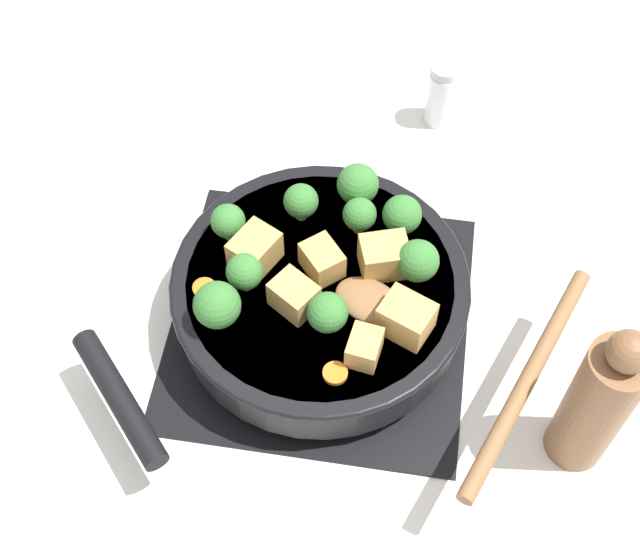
# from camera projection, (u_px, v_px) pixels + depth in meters

# --- Properties ---
(ground_plane) EXTENTS (2.40, 2.40, 0.00)m
(ground_plane) POSITION_uv_depth(u_px,v_px,m) (320.00, 322.00, 0.95)
(ground_plane) COLOR white
(front_burner_grate) EXTENTS (0.31, 0.31, 0.03)m
(front_burner_grate) POSITION_uv_depth(u_px,v_px,m) (320.00, 316.00, 0.94)
(front_burner_grate) COLOR black
(front_burner_grate) RESTS_ON ground_plane
(skillet_pan) EXTENTS (0.36, 0.38, 0.05)m
(skillet_pan) POSITION_uv_depth(u_px,v_px,m) (318.00, 294.00, 0.90)
(skillet_pan) COLOR black
(skillet_pan) RESTS_ON front_burner_grate
(wooden_spoon) EXTENTS (0.25, 0.25, 0.02)m
(wooden_spoon) POSITION_uv_depth(u_px,v_px,m) (461.00, 347.00, 0.83)
(wooden_spoon) COLOR brown
(wooden_spoon) RESTS_ON skillet_pan
(tofu_cube_center_large) EXTENTS (0.05, 0.05, 0.03)m
(tofu_cube_center_large) POSITION_uv_depth(u_px,v_px,m) (318.00, 260.00, 0.87)
(tofu_cube_center_large) COLOR tan
(tofu_cube_center_large) RESTS_ON skillet_pan
(tofu_cube_near_handle) EXTENTS (0.06, 0.05, 0.04)m
(tofu_cube_near_handle) POSITION_uv_depth(u_px,v_px,m) (255.00, 251.00, 0.88)
(tofu_cube_near_handle) COLOR tan
(tofu_cube_near_handle) RESTS_ON skillet_pan
(tofu_cube_east_chunk) EXTENTS (0.05, 0.06, 0.04)m
(tofu_cube_east_chunk) POSITION_uv_depth(u_px,v_px,m) (406.00, 318.00, 0.83)
(tofu_cube_east_chunk) COLOR tan
(tofu_cube_east_chunk) RESTS_ON skillet_pan
(tofu_cube_west_chunk) EXTENTS (0.05, 0.05, 0.03)m
(tofu_cube_west_chunk) POSITION_uv_depth(u_px,v_px,m) (294.00, 296.00, 0.85)
(tofu_cube_west_chunk) COLOR tan
(tofu_cube_west_chunk) RESTS_ON skillet_pan
(tofu_cube_back_piece) EXTENTS (0.04, 0.03, 0.03)m
(tofu_cube_back_piece) POSITION_uv_depth(u_px,v_px,m) (364.00, 348.00, 0.82)
(tofu_cube_back_piece) COLOR tan
(tofu_cube_back_piece) RESTS_ON skillet_pan
(tofu_cube_front_piece) EXTENTS (0.05, 0.06, 0.04)m
(tofu_cube_front_piece) POSITION_uv_depth(u_px,v_px,m) (384.00, 257.00, 0.87)
(tofu_cube_front_piece) COLOR tan
(tofu_cube_front_piece) RESTS_ON skillet_pan
(broccoli_floret_near_spoon) EXTENTS (0.04, 0.04, 0.05)m
(broccoli_floret_near_spoon) POSITION_uv_depth(u_px,v_px,m) (328.00, 313.00, 0.83)
(broccoli_floret_near_spoon) COLOR #709956
(broccoli_floret_near_spoon) RESTS_ON skillet_pan
(broccoli_floret_center_top) EXTENTS (0.04, 0.04, 0.05)m
(broccoli_floret_center_top) POSITION_uv_depth(u_px,v_px,m) (402.00, 215.00, 0.89)
(broccoli_floret_center_top) COLOR #709956
(broccoli_floret_center_top) RESTS_ON skillet_pan
(broccoli_floret_east_rim) EXTENTS (0.04, 0.04, 0.04)m
(broccoli_floret_east_rim) POSITION_uv_depth(u_px,v_px,m) (301.00, 201.00, 0.90)
(broccoli_floret_east_rim) COLOR #709956
(broccoli_floret_east_rim) RESTS_ON skillet_pan
(broccoli_floret_west_rim) EXTENTS (0.04, 0.04, 0.04)m
(broccoli_floret_west_rim) POSITION_uv_depth(u_px,v_px,m) (228.00, 221.00, 0.89)
(broccoli_floret_west_rim) COLOR #709956
(broccoli_floret_west_rim) RESTS_ON skillet_pan
(broccoli_floret_north_edge) EXTENTS (0.03, 0.03, 0.04)m
(broccoli_floret_north_edge) POSITION_uv_depth(u_px,v_px,m) (360.00, 215.00, 0.89)
(broccoli_floret_north_edge) COLOR #709956
(broccoli_floret_north_edge) RESTS_ON skillet_pan
(broccoli_floret_south_cluster) EXTENTS (0.04, 0.04, 0.05)m
(broccoli_floret_south_cluster) POSITION_uv_depth(u_px,v_px,m) (418.00, 261.00, 0.86)
(broccoli_floret_south_cluster) COLOR #709956
(broccoli_floret_south_cluster) RESTS_ON skillet_pan
(broccoli_floret_mid_floret) EXTENTS (0.04, 0.04, 0.04)m
(broccoli_floret_mid_floret) POSITION_uv_depth(u_px,v_px,m) (245.00, 272.00, 0.85)
(broccoli_floret_mid_floret) COLOR #709956
(broccoli_floret_mid_floret) RESTS_ON skillet_pan
(broccoli_floret_small_inner) EXTENTS (0.05, 0.05, 0.05)m
(broccoli_floret_small_inner) POSITION_uv_depth(u_px,v_px,m) (217.00, 305.00, 0.83)
(broccoli_floret_small_inner) COLOR #709956
(broccoli_floret_small_inner) RESTS_ON skillet_pan
(broccoli_floret_tall_stem) EXTENTS (0.04, 0.04, 0.05)m
(broccoli_floret_tall_stem) POSITION_uv_depth(u_px,v_px,m) (358.00, 185.00, 0.91)
(broccoli_floret_tall_stem) COLOR #709956
(broccoli_floret_tall_stem) RESTS_ON skillet_pan
(carrot_slice_orange_thin) EXTENTS (0.02, 0.02, 0.01)m
(carrot_slice_orange_thin) POSITION_uv_depth(u_px,v_px,m) (204.00, 288.00, 0.87)
(carrot_slice_orange_thin) COLOR orange
(carrot_slice_orange_thin) RESTS_ON skillet_pan
(carrot_slice_near_center) EXTENTS (0.02, 0.02, 0.01)m
(carrot_slice_near_center) POSITION_uv_depth(u_px,v_px,m) (335.00, 373.00, 0.82)
(carrot_slice_near_center) COLOR orange
(carrot_slice_near_center) RESTS_ON skillet_pan
(pepper_mill) EXTENTS (0.06, 0.06, 0.21)m
(pepper_mill) POSITION_uv_depth(u_px,v_px,m) (598.00, 402.00, 0.79)
(pepper_mill) COLOR brown
(pepper_mill) RESTS_ON ground_plane
(salt_shaker) EXTENTS (0.04, 0.04, 0.09)m
(salt_shaker) POSITION_uv_depth(u_px,v_px,m) (442.00, 94.00, 1.07)
(salt_shaker) COLOR white
(salt_shaker) RESTS_ON ground_plane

